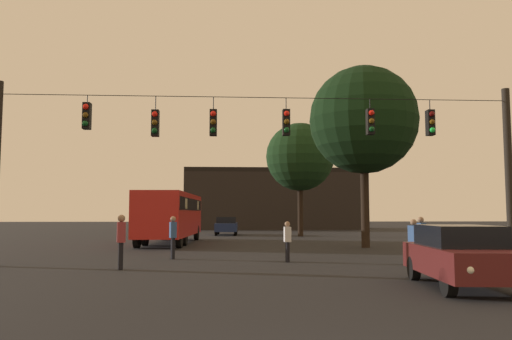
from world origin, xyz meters
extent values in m
plane|color=black|center=(0.00, 24.50, 0.00)|extent=(168.00, 168.00, 0.00)
cylinder|color=black|center=(9.27, 13.31, 3.25)|extent=(0.28, 0.28, 6.50)
cylinder|color=black|center=(0.00, 13.31, 6.04)|extent=(18.55, 0.02, 0.02)
cylinder|color=black|center=(-6.19, 13.31, 5.89)|extent=(0.03, 0.03, 0.27)
cube|color=black|center=(-6.19, 13.31, 5.28)|extent=(0.26, 0.32, 0.95)
sphere|color=red|center=(-6.19, 13.13, 5.58)|extent=(0.20, 0.20, 0.20)
sphere|color=#5B3D0C|center=(-6.19, 13.13, 5.28)|extent=(0.20, 0.20, 0.20)
sphere|color=#0C4219|center=(-6.19, 13.13, 4.98)|extent=(0.20, 0.20, 0.20)
cylinder|color=black|center=(-3.77, 13.31, 5.77)|extent=(0.03, 0.03, 0.51)
cube|color=black|center=(-3.77, 13.31, 5.04)|extent=(0.26, 0.32, 0.95)
sphere|color=red|center=(-3.77, 13.13, 5.34)|extent=(0.20, 0.20, 0.20)
sphere|color=#5B3D0C|center=(-3.77, 13.13, 5.04)|extent=(0.20, 0.20, 0.20)
sphere|color=#0C4219|center=(-3.77, 13.13, 4.74)|extent=(0.20, 0.20, 0.20)
cylinder|color=black|center=(-1.69, 13.31, 5.79)|extent=(0.03, 0.03, 0.47)
cube|color=black|center=(-1.69, 13.31, 5.09)|extent=(0.26, 0.32, 0.95)
sphere|color=red|center=(-1.69, 13.13, 5.39)|extent=(0.20, 0.20, 0.20)
sphere|color=#5B3D0C|center=(-1.69, 13.13, 5.09)|extent=(0.20, 0.20, 0.20)
sphere|color=#0C4219|center=(-1.69, 13.13, 4.79)|extent=(0.20, 0.20, 0.20)
cylinder|color=black|center=(0.96, 13.31, 5.81)|extent=(0.03, 0.03, 0.43)
cube|color=black|center=(0.96, 13.31, 5.12)|extent=(0.26, 0.32, 0.95)
sphere|color=red|center=(0.96, 13.13, 5.42)|extent=(0.20, 0.20, 0.20)
sphere|color=#5B3D0C|center=(0.96, 13.13, 5.12)|extent=(0.20, 0.20, 0.20)
sphere|color=#0C4219|center=(0.96, 13.13, 4.82)|extent=(0.20, 0.20, 0.20)
cylinder|color=black|center=(4.08, 13.31, 5.84)|extent=(0.03, 0.03, 0.37)
cube|color=black|center=(4.08, 13.31, 5.18)|extent=(0.26, 0.32, 0.95)
sphere|color=red|center=(4.08, 13.13, 5.48)|extent=(0.20, 0.20, 0.20)
sphere|color=#5B3D0C|center=(4.08, 13.13, 5.18)|extent=(0.20, 0.20, 0.20)
sphere|color=#0C4219|center=(4.08, 13.13, 4.88)|extent=(0.20, 0.20, 0.20)
cylinder|color=black|center=(6.34, 13.31, 5.84)|extent=(0.03, 0.03, 0.38)
cube|color=black|center=(6.34, 13.31, 5.17)|extent=(0.26, 0.32, 0.95)
sphere|color=#510A0A|center=(6.34, 13.13, 5.47)|extent=(0.20, 0.20, 0.20)
sphere|color=#5B3D0C|center=(6.34, 13.13, 5.17)|extent=(0.20, 0.20, 0.20)
sphere|color=#1EE04C|center=(6.34, 13.13, 4.87)|extent=(0.20, 0.20, 0.20)
cube|color=#B21E19|center=(-4.55, 26.45, 1.75)|extent=(3.08, 11.12, 2.50)
cube|color=black|center=(-4.55, 26.45, 2.36)|extent=(3.09, 10.46, 0.70)
cylinder|color=black|center=(-5.44, 30.47, 0.50)|extent=(0.33, 1.01, 1.00)
cylinder|color=black|center=(-3.23, 30.35, 0.50)|extent=(0.33, 1.01, 1.00)
cylinder|color=black|center=(-5.77, 24.32, 0.50)|extent=(0.33, 1.01, 1.00)
cylinder|color=black|center=(-3.56, 24.20, 0.50)|extent=(0.33, 1.01, 1.00)
cylinder|color=black|center=(-5.88, 22.34, 0.50)|extent=(0.33, 1.01, 1.00)
cylinder|color=black|center=(-3.66, 22.22, 0.50)|extent=(0.33, 1.01, 1.00)
cube|color=beige|center=(-4.37, 29.75, 2.36)|extent=(2.60, 0.94, 0.56)
cube|color=beige|center=(-4.69, 23.71, 2.36)|extent=(2.60, 0.94, 0.56)
cube|color=#511919|center=(4.57, 7.43, 0.66)|extent=(2.23, 4.46, 0.68)
cube|color=black|center=(4.59, 7.58, 1.26)|extent=(1.81, 2.47, 0.52)
cylinder|color=black|center=(3.64, 6.10, 0.32)|extent=(0.28, 0.66, 0.64)
cylinder|color=black|center=(5.50, 8.76, 0.32)|extent=(0.28, 0.66, 0.64)
cylinder|color=black|center=(3.93, 8.92, 0.32)|extent=(0.28, 0.66, 0.64)
sphere|color=white|center=(3.78, 5.40, 0.66)|extent=(0.18, 0.18, 0.18)
cube|color=navy|center=(-1.16, 38.38, 0.66)|extent=(1.97, 4.37, 0.68)
cube|color=black|center=(-1.17, 38.23, 1.26)|extent=(1.67, 2.38, 0.52)
cylinder|color=black|center=(-1.90, 39.83, 0.32)|extent=(0.24, 0.65, 0.64)
cylinder|color=black|center=(-0.32, 39.77, 0.32)|extent=(0.24, 0.65, 0.64)
cylinder|color=black|center=(-2.01, 36.99, 0.32)|extent=(0.24, 0.65, 0.64)
cylinder|color=black|center=(-0.43, 36.93, 0.32)|extent=(0.24, 0.65, 0.64)
sphere|color=white|center=(-1.66, 40.50, 0.66)|extent=(0.18, 0.18, 0.18)
sphere|color=white|center=(-0.50, 40.46, 0.66)|extent=(0.18, 0.18, 0.18)
cylinder|color=black|center=(5.23, 12.18, 0.40)|extent=(0.14, 0.14, 0.80)
cylinder|color=black|center=(5.19, 12.34, 0.40)|extent=(0.14, 0.14, 0.80)
cube|color=#2D4C7F|center=(5.21, 12.26, 1.10)|extent=(0.32, 0.41, 0.60)
sphere|color=#8C6B51|center=(5.21, 12.26, 1.51)|extent=(0.22, 0.22, 0.22)
cylinder|color=black|center=(5.98, 13.72, 0.42)|extent=(0.14, 0.14, 0.84)
cylinder|color=black|center=(6.02, 13.56, 0.42)|extent=(0.14, 0.14, 0.84)
cube|color=#2D4C7F|center=(6.00, 13.64, 1.15)|extent=(0.32, 0.41, 0.63)
sphere|color=#8C6B51|center=(6.00, 13.64, 1.58)|extent=(0.23, 0.23, 0.23)
cylinder|color=black|center=(1.10, 14.16, 0.38)|extent=(0.14, 0.14, 0.75)
cylinder|color=black|center=(1.10, 14.32, 0.38)|extent=(0.14, 0.14, 0.75)
cube|color=silver|center=(1.10, 14.24, 1.03)|extent=(0.25, 0.37, 0.56)
sphere|color=#8C6B51|center=(1.10, 14.24, 1.42)|extent=(0.20, 0.20, 0.20)
cylinder|color=black|center=(-4.64, 12.06, 0.44)|extent=(0.14, 0.14, 0.88)
cylinder|color=black|center=(-4.59, 11.91, 0.44)|extent=(0.14, 0.14, 0.88)
cube|color=maroon|center=(-4.62, 11.98, 1.21)|extent=(0.34, 0.42, 0.66)
sphere|color=#8C6B51|center=(-4.62, 11.98, 1.66)|extent=(0.24, 0.24, 0.24)
cylinder|color=black|center=(-3.31, 15.64, 0.42)|extent=(0.14, 0.14, 0.84)
cylinder|color=black|center=(-3.35, 15.80, 0.42)|extent=(0.14, 0.14, 0.84)
cube|color=#2D4C7F|center=(-3.33, 15.72, 1.16)|extent=(0.33, 0.41, 0.63)
sphere|color=#8C6B51|center=(-3.33, 15.72, 1.59)|extent=(0.23, 0.23, 0.23)
cube|color=black|center=(4.26, 55.31, 3.21)|extent=(20.19, 8.98, 6.42)
cube|color=black|center=(4.26, 55.31, 6.67)|extent=(20.19, 8.98, 0.50)
cylinder|color=black|center=(6.23, 21.98, 2.42)|extent=(0.45, 0.45, 4.84)
sphere|color=black|center=(6.23, 21.98, 6.89)|extent=(5.88, 5.88, 5.88)
cylinder|color=black|center=(4.71, 35.33, 2.21)|extent=(0.43, 0.43, 4.43)
sphere|color=black|center=(4.71, 35.33, 6.34)|extent=(5.47, 5.47, 5.47)
camera|label=1|loc=(-1.22, -4.86, 1.82)|focal=35.60mm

